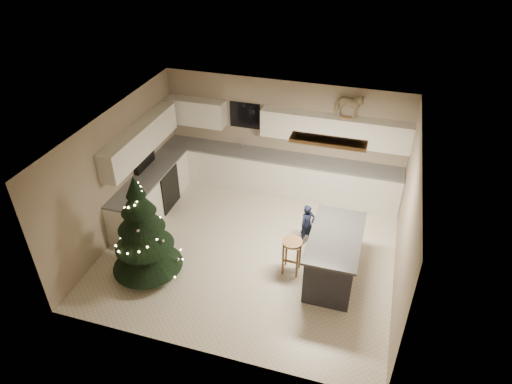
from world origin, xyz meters
TOP-DOWN VIEW (x-y plane):
  - ground_plane at (0.00, 0.00)m, footprint 5.50×5.50m
  - room_shell at (0.02, 0.00)m, footprint 5.52×5.02m
  - cabinetry at (-0.91, 1.65)m, footprint 5.50×3.20m
  - island at (1.64, -0.28)m, footprint 0.90×1.70m
  - bar_stool at (0.89, -0.35)m, footprint 0.37×0.37m
  - christmas_tree at (-1.62, -1.16)m, footprint 1.32×1.27m
  - toddler at (1.00, 0.56)m, footprint 0.37×0.37m
  - rocking_horse at (1.39, 2.33)m, footprint 0.63×0.31m

SIDE VIEW (x-z plane):
  - ground_plane at x=0.00m, z-range 0.00..0.00m
  - toddler at x=1.00m, z-range 0.00..0.87m
  - island at x=1.64m, z-range 0.00..0.95m
  - bar_stool at x=0.89m, z-range 0.18..0.89m
  - cabinetry at x=-0.91m, z-range -0.24..1.76m
  - christmas_tree at x=-1.62m, z-range -0.19..1.92m
  - room_shell at x=0.02m, z-range 0.44..3.05m
  - rocking_horse at x=1.39m, z-range 2.01..2.55m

